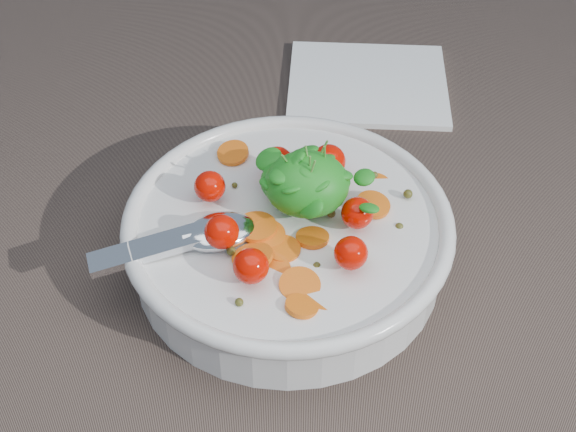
{
  "coord_description": "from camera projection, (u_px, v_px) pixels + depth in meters",
  "views": [
    {
      "loc": [
        -0.01,
        -0.43,
        0.48
      ],
      "look_at": [
        -0.02,
        0.0,
        0.05
      ],
      "focal_mm": 50.0,
      "sensor_mm": 36.0,
      "label": 1
    }
  ],
  "objects": [
    {
      "name": "napkin",
      "position": [
        368.0,
        84.0,
        0.81
      ],
      "size": [
        0.17,
        0.15,
        0.01
      ],
      "primitive_type": "cube",
      "rotation": [
        0.0,
        0.0,
        -0.05
      ],
      "color": "white",
      "rests_on": "ground"
    },
    {
      "name": "ground",
      "position": [
        307.0,
        266.0,
        0.64
      ],
      "size": [
        6.0,
        6.0,
        0.0
      ],
      "primitive_type": "plane",
      "color": "brown",
      "rests_on": "ground"
    },
    {
      "name": "bowl",
      "position": [
        288.0,
        236.0,
        0.62
      ],
      "size": [
        0.27,
        0.25,
        0.11
      ],
      "color": "white",
      "rests_on": "ground"
    }
  ]
}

